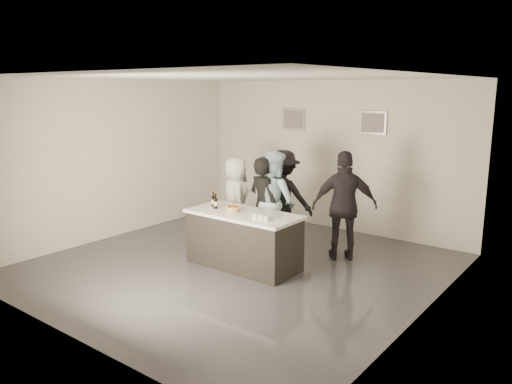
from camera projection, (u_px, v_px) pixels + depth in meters
floor at (237, 266)px, 8.12m from camera, size 6.00×6.00×0.00m
ceiling at (236, 77)px, 7.51m from camera, size 6.00×6.00×0.00m
wall_back at (331, 155)px, 10.14m from camera, size 6.00×0.04×3.00m
wall_front at (62, 212)px, 5.49m from camera, size 6.00×0.04×3.00m
wall_left at (117, 159)px, 9.61m from camera, size 0.04×6.00×3.00m
wall_right at (427, 201)px, 6.02m from camera, size 0.04×6.00×3.00m
picture_left at (294, 119)px, 10.52m from camera, size 0.54×0.04×0.44m
picture_right at (373, 123)px, 9.44m from camera, size 0.54×0.04×0.44m
bar_counter at (244, 240)px, 8.02m from camera, size 1.86×0.86×0.90m
cake at (233, 209)px, 8.00m from camera, size 0.24×0.24×0.07m
beer_bottle_a at (213, 199)px, 8.33m from camera, size 0.07×0.07×0.26m
beer_bottle_b at (216, 201)px, 8.16m from camera, size 0.07×0.07×0.26m
tumbler_cluster at (263, 216)px, 7.53m from camera, size 0.30×0.19×0.08m
candles at (216, 212)px, 7.95m from camera, size 0.24×0.08×0.01m
person_main_black at (263, 206)px, 8.57m from camera, size 0.69×0.52×1.71m
person_main_blue at (274, 202)px, 8.66m from camera, size 1.07×0.95×1.82m
person_guest_left at (236, 199)px, 9.42m from camera, size 0.92×0.87×1.58m
person_guest_right at (345, 206)px, 8.29m from camera, size 1.14×0.99×1.84m
person_guest_back at (283, 197)px, 9.23m from camera, size 1.24×0.89×1.74m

